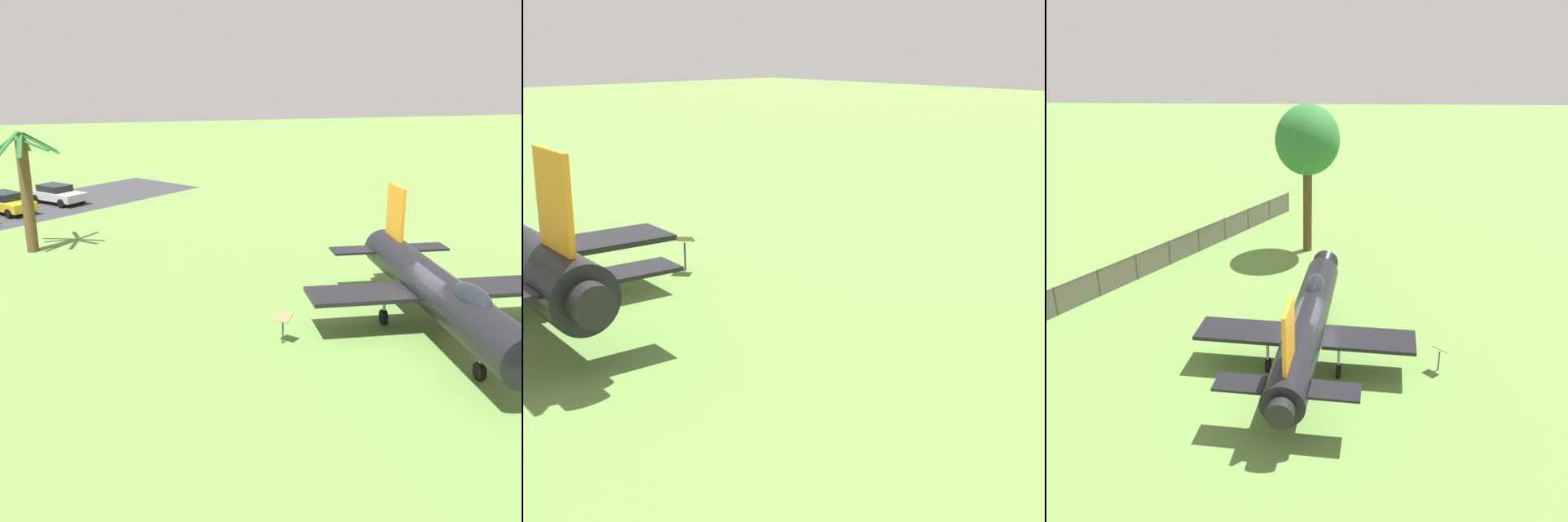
% 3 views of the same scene
% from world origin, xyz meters
% --- Properties ---
extents(ground_plane, '(200.00, 200.00, 0.00)m').
position_xyz_m(ground_plane, '(0.00, 0.00, 0.00)').
color(ground_plane, '#668E42').
extents(display_jet, '(13.90, 9.48, 4.82)m').
position_xyz_m(display_jet, '(0.37, -0.04, 1.78)').
color(display_jet, black).
rests_on(display_jet, ground_plane).
extents(shade_tree, '(4.55, 4.08, 9.54)m').
position_xyz_m(shade_tree, '(13.79, 0.51, 7.24)').
color(shade_tree, brown).
rests_on(shade_tree, ground_plane).
extents(perimeter_fence, '(33.32, 18.59, 1.59)m').
position_xyz_m(perimeter_fence, '(6.09, 11.69, 0.85)').
color(perimeter_fence, '#4C4238').
rests_on(perimeter_fence, ground_plane).
extents(info_plaque, '(0.71, 0.69, 1.14)m').
position_xyz_m(info_plaque, '(-0.66, -5.70, 0.85)').
color(info_plaque, '#333333').
rests_on(info_plaque, ground_plane).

